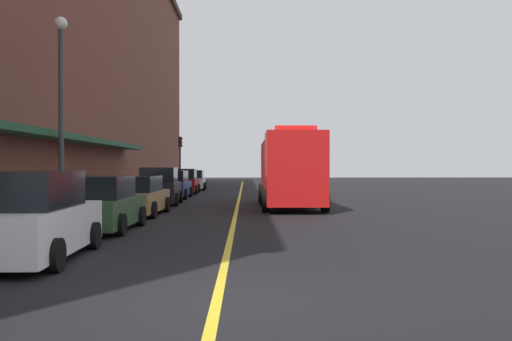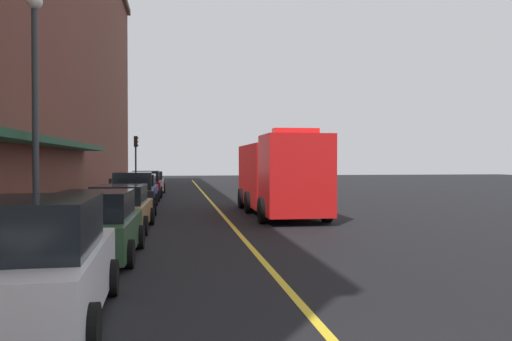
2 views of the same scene
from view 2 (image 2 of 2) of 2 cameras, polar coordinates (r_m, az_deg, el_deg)
ground_plane at (r=29.54m, az=-4.91°, el=-3.58°), size 112.00×112.00×0.00m
sidewalk_left at (r=29.75m, az=-16.93°, el=-3.44°), size 2.40×70.00×0.15m
lane_center_stripe at (r=29.53m, az=-4.91°, el=-3.57°), size 0.16×70.00×0.01m
parked_car_0 at (r=8.20m, az=-22.85°, el=-9.69°), size 2.07×4.59×1.85m
parked_car_1 at (r=13.15m, az=-17.26°, el=-5.99°), size 2.12×4.21×1.65m
parked_car_2 at (r=18.25m, az=-14.73°, el=-4.14°), size 2.14×4.64×1.56m
parked_car_3 at (r=24.19m, az=-13.43°, el=-2.56°), size 2.21×4.28×1.88m
parked_car_4 at (r=29.30m, az=-12.68°, el=-2.11°), size 2.05×4.38×1.66m
parked_car_5 at (r=34.84m, az=-12.06°, el=-1.55°), size 2.16×4.28×1.74m
parked_car_6 at (r=40.35m, az=-11.53°, el=-1.28°), size 2.20×4.37×1.60m
fire_truck at (r=22.95m, az=2.53°, el=-0.57°), size 2.82×9.12×3.63m
parking_meter_0 at (r=11.90m, az=-25.07°, el=-5.40°), size 0.14×0.18×1.33m
parking_meter_2 at (r=39.05m, az=-13.75°, el=-0.92°), size 0.14×0.18×1.33m
parking_meter_3 at (r=27.42m, az=-15.82°, el=-1.75°), size 0.14×0.18×1.33m
street_lamp_left at (r=15.93m, az=-23.25°, el=8.26°), size 0.44×0.44×6.94m
traffic_light_near at (r=43.79m, az=-13.16°, el=2.03°), size 0.38×0.36×4.30m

